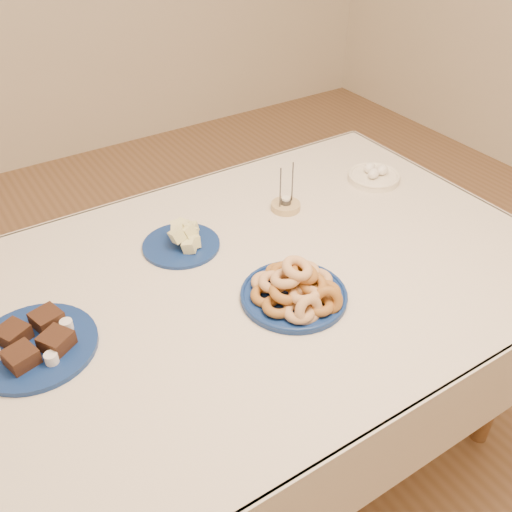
% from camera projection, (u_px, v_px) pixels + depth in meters
% --- Properties ---
extents(ground, '(5.00, 5.00, 0.00)m').
position_uv_depth(ground, '(248.00, 446.00, 1.96)').
color(ground, brown).
rests_on(ground, ground).
extents(dining_table, '(1.71, 1.11, 0.75)m').
position_uv_depth(dining_table, '(246.00, 307.00, 1.58)').
color(dining_table, brown).
rests_on(dining_table, ground).
extents(donut_platter, '(0.30, 0.30, 0.12)m').
position_uv_depth(donut_platter, '(296.00, 290.00, 1.42)').
color(donut_platter, navy).
rests_on(donut_platter, dining_table).
extents(melon_plate, '(0.29, 0.29, 0.08)m').
position_uv_depth(melon_plate, '(183.00, 240.00, 1.61)').
color(melon_plate, navy).
rests_on(melon_plate, dining_table).
extents(brownie_plate, '(0.34, 0.34, 0.05)m').
position_uv_depth(brownie_plate, '(35.00, 343.00, 1.30)').
color(brownie_plate, navy).
rests_on(brownie_plate, dining_table).
extents(candle_holder, '(0.11, 0.11, 0.15)m').
position_uv_depth(candle_holder, '(286.00, 205.00, 1.78)').
color(candle_holder, tan).
rests_on(candle_holder, dining_table).
extents(egg_bowl, '(0.22, 0.22, 0.06)m').
position_uv_depth(egg_bowl, '(374.00, 176.00, 1.92)').
color(egg_bowl, white).
rests_on(egg_bowl, dining_table).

